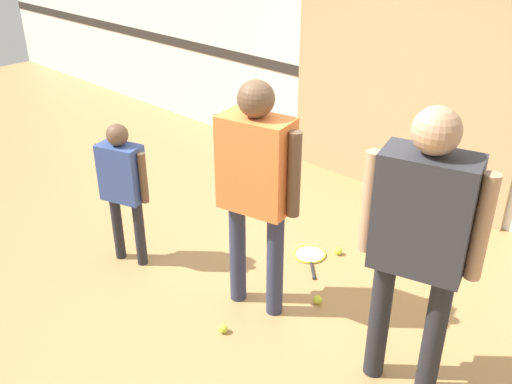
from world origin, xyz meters
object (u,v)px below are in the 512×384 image
Objects in this scene: racket_spare_on_floor at (310,255)px; person_student_left at (123,180)px; person_student_right at (421,228)px; tennis_ball_stray_left at (318,300)px; tennis_ball_near_instructor at (223,329)px; person_instructor at (256,176)px; tennis_ball_by_spare_racket at (338,251)px.

person_student_left is at bearing -89.63° from racket_spare_on_floor.
person_student_right is at bearing 15.99° from racket_spare_on_floor.
person_student_right is 1.41m from tennis_ball_stray_left.
tennis_ball_stray_left is at bearing -1.10° from racket_spare_on_floor.
tennis_ball_near_instructor is at bearing -112.02° from tennis_ball_stray_left.
person_instructor is 1.19m from person_student_right.
person_student_left is at bearing -6.76° from person_student_right.
racket_spare_on_floor is at bearing 97.25° from tennis_ball_near_instructor.
tennis_ball_stray_left is at bearing -67.00° from tennis_ball_by_spare_racket.
tennis_ball_stray_left is (0.44, -0.46, 0.02)m from racket_spare_on_floor.
person_student_left reaches higher than tennis_ball_near_instructor.
person_instructor is 1.14m from tennis_ball_stray_left.
racket_spare_on_floor is at bearing 26.95° from person_student_left.
person_student_left is 0.67× the size of person_student_right.
tennis_ball_near_instructor is (0.15, -1.18, 0.02)m from racket_spare_on_floor.
racket_spare_on_floor is 0.25m from tennis_ball_by_spare_racket.
tennis_ball_stray_left is (-0.85, 0.26, -1.10)m from person_student_right.
person_student_left is 18.57× the size of tennis_ball_by_spare_racket.
person_student_right is at bearing -9.11° from person_instructor.
person_instructor is 26.36× the size of tennis_ball_by_spare_racket.
person_student_right is (2.36, 0.35, 0.37)m from person_student_left.
tennis_ball_by_spare_racket is 1.00× the size of tennis_ball_stray_left.
person_instructor is 1.33m from racket_spare_on_floor.
person_student_right is 27.69× the size of tennis_ball_by_spare_racket.
person_student_right is at bearing -39.15° from tennis_ball_by_spare_racket.
person_instructor reaches higher than tennis_ball_by_spare_racket.
person_student_left reaches higher than racket_spare_on_floor.
tennis_ball_by_spare_racket is (0.16, 0.19, 0.02)m from racket_spare_on_floor.
person_instructor is at bearing 96.93° from tennis_ball_near_instructor.
person_instructor is 0.95× the size of person_student_right.
person_instructor is 1.11m from tennis_ball_near_instructor.
tennis_ball_stray_left is at bearing -32.35° from person_student_right.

